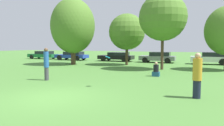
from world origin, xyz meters
TOP-DOWN VIEW (x-y plane):
  - ground_plane at (0.00, 0.00)m, footprint 120.00×120.00m
  - person_thrower at (-3.13, 3.40)m, footprint 0.30×0.30m
  - person_catcher at (5.38, 2.29)m, footprint 0.36×0.36m
  - frisbee at (1.16, 2.92)m, footprint 0.26×0.25m
  - bystander_sitting at (2.54, 7.72)m, footprint 0.48×0.40m
  - tree_0 at (-7.54, 12.86)m, footprint 4.68×4.68m
  - tree_1 at (-2.12, 14.72)m, footprint 3.77×3.77m
  - tree_2 at (2.11, 11.93)m, footprint 4.04×4.04m
  - parked_car_green at (-17.20, 19.17)m, footprint 4.49×1.98m
  - parked_car_blue at (-11.71, 18.79)m, footprint 4.62×2.15m
  - parked_car_black at (-5.16, 19.28)m, footprint 4.59×2.16m
  - parked_car_grey at (0.23, 19.25)m, footprint 4.26×2.18m
  - parked_car_white at (5.95, 19.04)m, footprint 3.96×2.00m

SIDE VIEW (x-z plane):
  - ground_plane at x=0.00m, z-range 0.00..0.00m
  - bystander_sitting at x=2.54m, z-range -0.10..0.89m
  - parked_car_green at x=-17.20m, z-range 0.03..1.20m
  - parked_car_black at x=-5.16m, z-range 0.04..1.20m
  - parked_car_blue at x=-11.71m, z-range 0.05..1.23m
  - parked_car_grey at x=0.23m, z-range 0.03..1.30m
  - parked_car_white at x=5.95m, z-range 0.04..1.36m
  - person_catcher at x=5.38m, z-range 0.01..1.83m
  - person_thrower at x=-3.13m, z-range 0.03..1.98m
  - frisbee at x=1.16m, z-range 1.45..1.59m
  - tree_1 at x=-2.12m, z-range 0.78..6.14m
  - tree_0 at x=-7.54m, z-range 0.60..7.64m
  - tree_2 at x=2.11m, z-range 1.22..7.71m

